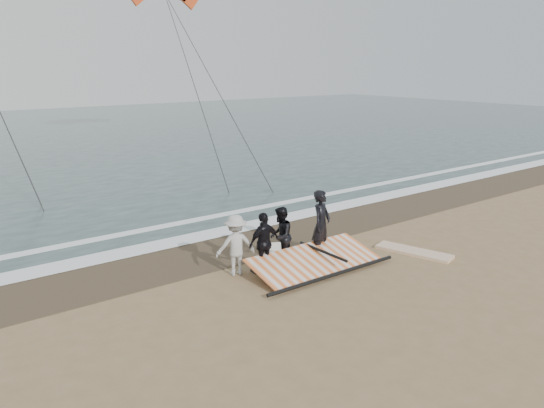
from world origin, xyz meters
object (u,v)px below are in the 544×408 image
(board_cream, at_px, (284,258))
(sail_rig, at_px, (309,262))
(man_main, at_px, (321,224))
(board_white, at_px, (414,252))

(board_cream, xyz_separation_m, sail_rig, (0.12, -0.95, 0.14))
(board_cream, bearing_deg, man_main, -4.91)
(man_main, xyz_separation_m, board_white, (2.42, -1.37, -0.94))
(board_cream, bearing_deg, sail_rig, -59.53)
(man_main, height_order, sail_rig, man_main)
(sail_rig, bearing_deg, man_main, 28.52)
(board_white, xyz_separation_m, board_cream, (-3.35, 1.88, 0.01))
(board_white, distance_m, board_cream, 3.84)
(man_main, relative_size, board_white, 0.90)
(man_main, bearing_deg, board_cream, 127.66)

